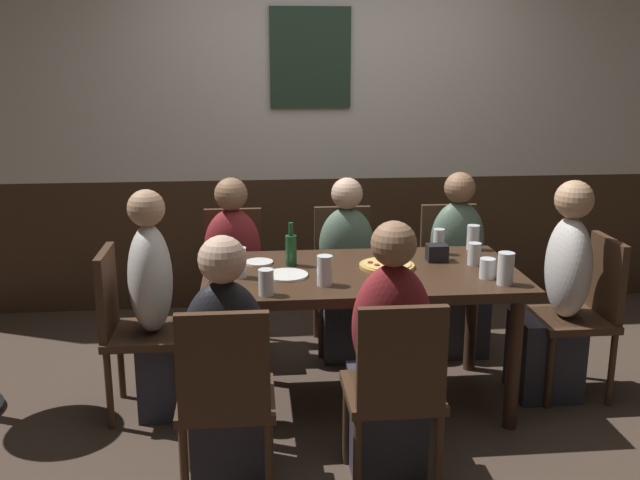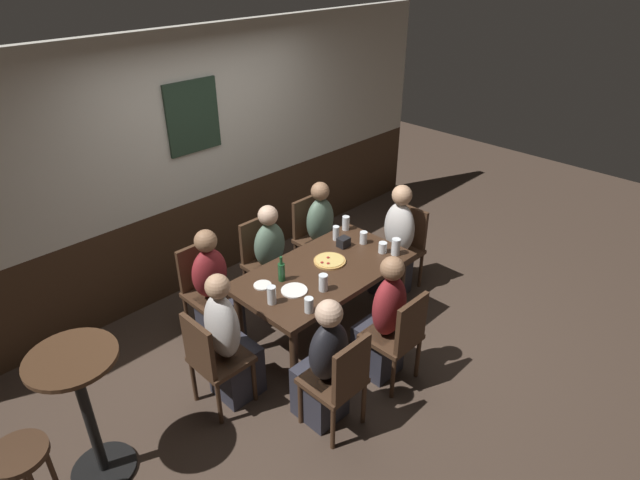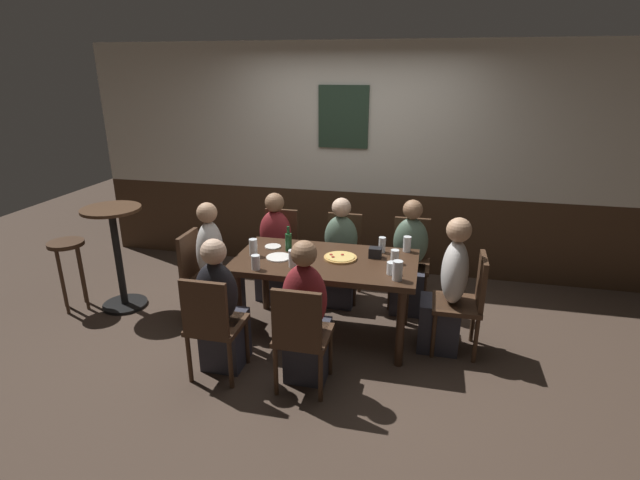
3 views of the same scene
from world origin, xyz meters
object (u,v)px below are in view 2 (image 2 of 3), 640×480
at_px(person_right_far, 323,240).
at_px(beer_bottle_green, 281,271).
at_px(tumbler_water, 336,234).
at_px(pint_glass_amber, 309,306).
at_px(person_head_west, 230,347).
at_px(person_mid_far, 274,266).
at_px(beer_glass_tall, 323,283).
at_px(pint_glass_pale, 383,248).
at_px(condiment_caddy, 344,242).
at_px(chair_left_near, 340,379).
at_px(highball_clear, 396,248).
at_px(chair_right_far, 313,233).
at_px(bar_stool, 24,470).
at_px(pint_glass_stout, 272,296).
at_px(person_head_east, 395,249).
at_px(chair_mid_far, 263,257).
at_px(side_bar_table, 86,408).
at_px(chair_mid_near, 399,334).
at_px(person_left_far, 215,295).
at_px(person_mid_near, 383,326).
at_px(person_left_near, 324,370).
at_px(plate_white_large, 294,290).
at_px(chair_head_east, 404,244).
at_px(pizza, 330,261).
at_px(beer_glass_half, 346,224).
at_px(chair_left_far, 204,286).
at_px(tumbler_short, 363,238).
at_px(dining_table, 324,277).

height_order(person_right_far, beer_bottle_green, person_right_far).
bearing_deg(tumbler_water, pint_glass_amber, -147.31).
relative_size(person_head_west, person_right_far, 1.05).
relative_size(person_mid_far, beer_glass_tall, 7.50).
distance_m(pint_glass_pale, condiment_caddy, 0.37).
distance_m(chair_left_near, person_mid_far, 1.68).
bearing_deg(highball_clear, condiment_caddy, 117.24).
relative_size(chair_right_far, bar_stool, 1.22).
bearing_deg(person_head_west, pint_glass_stout, -7.77).
bearing_deg(person_head_east, person_mid_far, 146.96).
relative_size(chair_mid_far, side_bar_table, 0.84).
bearing_deg(chair_mid_near, person_left_far, 114.55).
distance_m(chair_left_near, side_bar_table, 1.71).
distance_m(chair_mid_far, person_mid_near, 1.53).
bearing_deg(beer_glass_tall, bar_stool, 176.49).
relative_size(chair_left_near, person_left_near, 0.78).
distance_m(person_left_far, plate_white_large, 0.84).
relative_size(chair_mid_far, condiment_caddy, 8.00).
xyz_separation_m(chair_head_east, plate_white_large, (-1.62, -0.06, 0.25)).
bearing_deg(chair_head_east, chair_mid_near, -145.02).
relative_size(person_left_far, bar_stool, 1.55).
bearing_deg(highball_clear, side_bar_table, 172.45).
height_order(chair_right_far, person_right_far, person_right_far).
height_order(chair_left_near, person_left_near, person_left_near).
distance_m(person_head_east, pizza, 0.96).
relative_size(beer_glass_half, condiment_caddy, 1.29).
xyz_separation_m(chair_left_far, tumbler_short, (1.29, -0.80, 0.30)).
distance_m(dining_table, chair_right_far, 1.11).
height_order(person_head_east, condiment_caddy, person_head_east).
height_order(pizza, condiment_caddy, condiment_caddy).
distance_m(chair_right_far, pint_glass_pale, 1.08).
height_order(person_right_far, pint_glass_amber, person_right_far).
xyz_separation_m(tumbler_short, beer_glass_half, (0.09, 0.30, 0.01)).
xyz_separation_m(chair_mid_near, beer_bottle_green, (-0.38, 0.98, 0.33)).
bearing_deg(pizza, dining_table, -160.51).
height_order(person_mid_near, pint_glass_stout, person_mid_near).
relative_size(person_left_far, person_head_east, 0.93).
bearing_deg(dining_table, tumbler_short, 4.87).
relative_size(person_right_far, person_mid_far, 1.02).
height_order(person_left_near, person_mid_near, person_mid_near).
relative_size(highball_clear, side_bar_table, 0.15).
height_order(person_head_west, person_right_far, person_head_west).
bearing_deg(pizza, person_mid_far, 100.83).
relative_size(pizza, beer_glass_tall, 1.97).
bearing_deg(chair_head_east, beer_glass_half, 146.30).
xyz_separation_m(person_mid_far, highball_clear, (0.64, -0.98, 0.34)).
bearing_deg(beer_glass_half, person_mid_far, 154.18).
bearing_deg(chair_mid_near, tumbler_water, 67.84).
height_order(person_right_far, person_mid_far, person_right_far).
distance_m(chair_mid_near, pint_glass_pale, 0.93).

